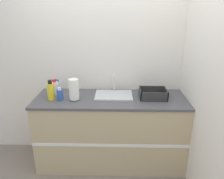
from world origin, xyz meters
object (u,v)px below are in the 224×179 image
(paper_towel_roll, at_px, (74,89))
(bottle_blue, at_px, (60,94))
(bottle_clear, at_px, (58,86))
(sink, at_px, (114,94))
(bottle_white_spray, at_px, (55,88))
(dish_rack, at_px, (153,95))
(bottle_yellow, at_px, (51,91))

(paper_towel_roll, relative_size, bottle_blue, 1.70)
(bottle_clear, bearing_deg, sink, -10.50)
(sink, xyz_separation_m, paper_towel_roll, (-0.47, -0.14, 0.11))
(bottle_blue, xyz_separation_m, bottle_white_spray, (-0.11, 0.17, 0.02))
(bottle_blue, bearing_deg, dish_rack, 3.96)
(bottle_yellow, bearing_deg, bottle_white_spray, 89.67)
(sink, relative_size, paper_towel_roll, 1.79)
(sink, xyz_separation_m, bottle_clear, (-0.74, 0.14, 0.05))
(bottle_blue, bearing_deg, bottle_clear, 109.17)
(paper_towel_roll, xyz_separation_m, bottle_yellow, (-0.28, 0.00, -0.02))
(dish_rack, bearing_deg, paper_towel_roll, -175.46)
(paper_towel_roll, bearing_deg, bottle_blue, -179.26)
(dish_rack, height_order, bottle_clear, bottle_clear)
(sink, relative_size, dish_rack, 1.42)
(bottle_clear, bearing_deg, dish_rack, -9.45)
(sink, distance_m, bottle_blue, 0.66)
(bottle_yellow, bearing_deg, bottle_blue, -3.60)
(bottle_yellow, bearing_deg, dish_rack, 3.30)
(bottle_yellow, height_order, bottle_clear, bottle_yellow)
(paper_towel_roll, xyz_separation_m, bottle_clear, (-0.27, 0.28, -0.06))
(bottle_blue, distance_m, bottle_white_spray, 0.21)
(sink, distance_m, bottle_clear, 0.76)
(bottle_clear, distance_m, bottle_white_spray, 0.11)
(paper_towel_roll, relative_size, dish_rack, 0.79)
(bottle_clear, bearing_deg, bottle_blue, -70.83)
(sink, height_order, bottle_white_spray, sink)
(bottle_yellow, bearing_deg, bottle_clear, 87.88)
(sink, relative_size, bottle_white_spray, 2.29)
(sink, bearing_deg, bottle_clear, 169.50)
(bottle_blue, relative_size, bottle_white_spray, 0.75)
(sink, distance_m, dish_rack, 0.48)
(bottle_blue, height_order, bottle_clear, bottle_clear)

